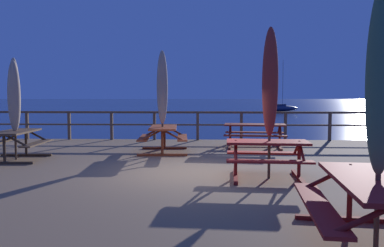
{
  "coord_description": "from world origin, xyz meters",
  "views": [
    {
      "loc": [
        0.39,
        -8.43,
        2.34
      ],
      "look_at": [
        0.0,
        0.95,
        1.67
      ],
      "focal_mm": 36.19,
      "sensor_mm": 36.0,
      "label": 1
    }
  ],
  "objects_px": {
    "picnic_table_back_left": "(163,134)",
    "patio_umbrella_tall_mid_left": "(162,88)",
    "picnic_table_mid_left": "(16,139)",
    "sailboat_distant": "(281,108)",
    "patio_umbrella_tall_mid_right": "(14,91)",
    "picnic_table_mid_centre": "(255,130)",
    "patio_umbrella_tall_back_right": "(14,97)",
    "patio_umbrella_tall_front": "(270,83)",
    "picnic_table_mid_right": "(267,152)",
    "picnic_table_front_right": "(371,197)",
    "patio_umbrella_short_back": "(382,80)"
  },
  "relations": [
    {
      "from": "sailboat_distant",
      "to": "picnic_table_mid_centre",
      "type": "bearing_deg",
      "value": -101.52
    },
    {
      "from": "patio_umbrella_tall_back_right",
      "to": "sailboat_distant",
      "type": "xyz_separation_m",
      "value": [
        16.09,
        49.4,
        -1.81
      ]
    },
    {
      "from": "patio_umbrella_tall_back_right",
      "to": "picnic_table_mid_centre",
      "type": "bearing_deg",
      "value": 21.99
    },
    {
      "from": "picnic_table_mid_centre",
      "to": "picnic_table_front_right",
      "type": "height_order",
      "value": "same"
    },
    {
      "from": "picnic_table_front_right",
      "to": "patio_umbrella_tall_mid_right",
      "type": "relative_size",
      "value": 0.77
    },
    {
      "from": "picnic_table_back_left",
      "to": "patio_umbrella_short_back",
      "type": "relative_size",
      "value": 0.65
    },
    {
      "from": "patio_umbrella_tall_front",
      "to": "sailboat_distant",
      "type": "relative_size",
      "value": 0.39
    },
    {
      "from": "patio_umbrella_tall_back_right",
      "to": "sailboat_distant",
      "type": "relative_size",
      "value": 0.34
    },
    {
      "from": "picnic_table_back_left",
      "to": "patio_umbrella_tall_front",
      "type": "xyz_separation_m",
      "value": [
        2.56,
        -3.54,
        1.38
      ]
    },
    {
      "from": "picnic_table_mid_centre",
      "to": "picnic_table_mid_right",
      "type": "xyz_separation_m",
      "value": [
        -0.32,
        -4.73,
        -0.01
      ]
    },
    {
      "from": "patio_umbrella_tall_mid_right",
      "to": "patio_umbrella_tall_front",
      "type": "xyz_separation_m",
      "value": [
        7.29,
        -4.08,
        0.11
      ]
    },
    {
      "from": "picnic_table_back_left",
      "to": "patio_umbrella_tall_mid_left",
      "type": "distance_m",
      "value": 1.35
    },
    {
      "from": "patio_umbrella_short_back",
      "to": "patio_umbrella_tall_mid_right",
      "type": "bearing_deg",
      "value": 135.78
    },
    {
      "from": "patio_umbrella_tall_mid_right",
      "to": "picnic_table_mid_right",
      "type": "bearing_deg",
      "value": -29.38
    },
    {
      "from": "picnic_table_back_left",
      "to": "picnic_table_front_right",
      "type": "bearing_deg",
      "value": -66.23
    },
    {
      "from": "picnic_table_mid_left",
      "to": "picnic_table_mid_centre",
      "type": "relative_size",
      "value": 0.82
    },
    {
      "from": "picnic_table_mid_right",
      "to": "patio_umbrella_tall_mid_left",
      "type": "height_order",
      "value": "patio_umbrella_tall_mid_left"
    },
    {
      "from": "picnic_table_mid_left",
      "to": "patio_umbrella_tall_mid_right",
      "type": "xyz_separation_m",
      "value": [
        -1.04,
        2.06,
        1.27
      ]
    },
    {
      "from": "picnic_table_mid_left",
      "to": "sailboat_distant",
      "type": "xyz_separation_m",
      "value": [
        16.06,
        49.46,
        -0.71
      ]
    },
    {
      "from": "patio_umbrella_tall_mid_right",
      "to": "sailboat_distant",
      "type": "xyz_separation_m",
      "value": [
        17.1,
        47.39,
        -1.98
      ]
    },
    {
      "from": "patio_umbrella_tall_mid_right",
      "to": "patio_umbrella_tall_front",
      "type": "distance_m",
      "value": 8.36
    },
    {
      "from": "picnic_table_back_left",
      "to": "picnic_table_mid_right",
      "type": "distance_m",
      "value": 4.35
    },
    {
      "from": "picnic_table_mid_centre",
      "to": "patio_umbrella_short_back",
      "type": "relative_size",
      "value": 0.72
    },
    {
      "from": "patio_umbrella_tall_mid_left",
      "to": "patio_umbrella_tall_mid_right",
      "type": "bearing_deg",
      "value": 172.75
    },
    {
      "from": "patio_umbrella_tall_front",
      "to": "sailboat_distant",
      "type": "height_order",
      "value": "sailboat_distant"
    },
    {
      "from": "picnic_table_front_right",
      "to": "patio_umbrella_tall_front",
      "type": "height_order",
      "value": "patio_umbrella_tall_front"
    },
    {
      "from": "sailboat_distant",
      "to": "patio_umbrella_tall_back_right",
      "type": "bearing_deg",
      "value": -108.04
    },
    {
      "from": "patio_umbrella_tall_mid_left",
      "to": "patio_umbrella_short_back",
      "type": "bearing_deg",
      "value": -65.85
    },
    {
      "from": "picnic_table_front_right",
      "to": "patio_umbrella_short_back",
      "type": "distance_m",
      "value": 1.28
    },
    {
      "from": "picnic_table_mid_left",
      "to": "picnic_table_mid_right",
      "type": "relative_size",
      "value": 1.0
    },
    {
      "from": "patio_umbrella_short_back",
      "to": "sailboat_distant",
      "type": "height_order",
      "value": "sailboat_distant"
    },
    {
      "from": "patio_umbrella_tall_mid_right",
      "to": "sailboat_distant",
      "type": "relative_size",
      "value": 0.37
    },
    {
      "from": "patio_umbrella_tall_mid_left",
      "to": "picnic_table_front_right",
      "type": "bearing_deg",
      "value": -65.91
    },
    {
      "from": "patio_umbrella_tall_back_right",
      "to": "patio_umbrella_tall_front",
      "type": "xyz_separation_m",
      "value": [
        6.29,
        -2.07,
        0.28
      ]
    },
    {
      "from": "picnic_table_mid_centre",
      "to": "patio_umbrella_tall_back_right",
      "type": "distance_m",
      "value": 7.17
    },
    {
      "from": "picnic_table_mid_left",
      "to": "patio_umbrella_short_back",
      "type": "distance_m",
      "value": 8.96
    },
    {
      "from": "picnic_table_front_right",
      "to": "patio_umbrella_tall_mid_right",
      "type": "distance_m",
      "value": 11.01
    },
    {
      "from": "picnic_table_back_left",
      "to": "patio_umbrella_tall_mid_left",
      "type": "height_order",
      "value": "patio_umbrella_tall_mid_left"
    },
    {
      "from": "picnic_table_mid_right",
      "to": "patio_umbrella_tall_back_right",
      "type": "relative_size",
      "value": 0.66
    },
    {
      "from": "patio_umbrella_tall_front",
      "to": "patio_umbrella_tall_back_right",
      "type": "bearing_deg",
      "value": 161.75
    },
    {
      "from": "picnic_table_front_right",
      "to": "patio_umbrella_tall_mid_left",
      "type": "bearing_deg",
      "value": 114.09
    },
    {
      "from": "picnic_table_mid_centre",
      "to": "picnic_table_mid_right",
      "type": "relative_size",
      "value": 1.21
    },
    {
      "from": "picnic_table_back_left",
      "to": "patio_umbrella_tall_back_right",
      "type": "height_order",
      "value": "patio_umbrella_tall_back_right"
    },
    {
      "from": "picnic_table_back_left",
      "to": "sailboat_distant",
      "type": "height_order",
      "value": "sailboat_distant"
    },
    {
      "from": "picnic_table_mid_left",
      "to": "picnic_table_front_right",
      "type": "xyz_separation_m",
      "value": [
        6.81,
        -5.55,
        0.01
      ]
    },
    {
      "from": "picnic_table_front_right",
      "to": "patio_umbrella_tall_back_right",
      "type": "distance_m",
      "value": 8.92
    },
    {
      "from": "patio_umbrella_tall_back_right",
      "to": "picnic_table_mid_right",
      "type": "bearing_deg",
      "value": -18.42
    },
    {
      "from": "picnic_table_mid_centre",
      "to": "patio_umbrella_tall_mid_left",
      "type": "xyz_separation_m",
      "value": [
        -2.85,
        -1.25,
        1.35
      ]
    },
    {
      "from": "picnic_table_front_right",
      "to": "patio_umbrella_tall_mid_right",
      "type": "xyz_separation_m",
      "value": [
        -7.86,
        7.61,
        1.26
      ]
    },
    {
      "from": "picnic_table_front_right",
      "to": "patio_umbrella_tall_front",
      "type": "bearing_deg",
      "value": 99.01
    }
  ]
}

